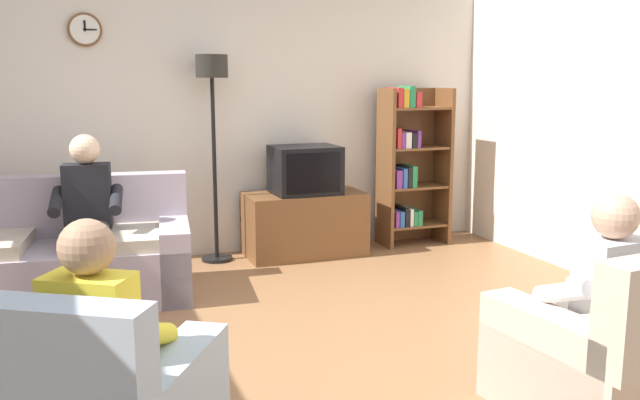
{
  "coord_description": "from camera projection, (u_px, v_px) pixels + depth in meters",
  "views": [
    {
      "loc": [
        -1.22,
        -3.61,
        1.65
      ],
      "look_at": [
        0.39,
        0.7,
        0.82
      ],
      "focal_mm": 37.96,
      "sensor_mm": 36.0,
      "label": 1
    }
  ],
  "objects": [
    {
      "name": "person_in_left_armchair",
      "position": [
        104.0,
        338.0,
        2.75
      ],
      "size": [
        0.61,
        0.64,
        1.12
      ],
      "color": "yellow",
      "rests_on": "ground_plane"
    },
    {
      "name": "tv",
      "position": [
        305.0,
        170.0,
        6.23
      ],
      "size": [
        0.6,
        0.49,
        0.44
      ],
      "color": "black",
      "rests_on": "tv_stand"
    },
    {
      "name": "tv_stand",
      "position": [
        304.0,
        224.0,
        6.35
      ],
      "size": [
        1.1,
        0.56,
        0.59
      ],
      "color": "brown",
      "rests_on": "ground_plane"
    },
    {
      "name": "person_on_couch",
      "position": [
        87.0,
        209.0,
        4.98
      ],
      "size": [
        0.55,
        0.57,
        1.24
      ],
      "color": "black",
      "rests_on": "ground_plane"
    },
    {
      "name": "person_in_right_armchair",
      "position": [
        595.0,
        293.0,
        3.33
      ],
      "size": [
        0.54,
        0.56,
        1.12
      ],
      "color": "silver",
      "rests_on": "ground_plane"
    },
    {
      "name": "bookshelf",
      "position": [
        409.0,
        164.0,
        6.71
      ],
      "size": [
        0.68,
        0.36,
        1.57
      ],
      "color": "brown",
      "rests_on": "ground_plane"
    },
    {
      "name": "couch",
      "position": [
        61.0,
        258.0,
        5.08
      ],
      "size": [
        2.0,
        1.12,
        0.9
      ],
      "color": "#A899A8",
      "rests_on": "ground_plane"
    },
    {
      "name": "armchair_near_bookshelf",
      "position": [
        605.0,
        360.0,
        3.3
      ],
      "size": [
        0.89,
        0.96,
        0.9
      ],
      "color": "#BCAD99",
      "rests_on": "ground_plane"
    },
    {
      "name": "floor_lamp",
      "position": [
        212.0,
        101.0,
        5.95
      ],
      "size": [
        0.28,
        0.28,
        1.85
      ],
      "color": "black",
      "rests_on": "ground_plane"
    },
    {
      "name": "back_wall_assembly",
      "position": [
        206.0,
        111.0,
        6.25
      ],
      "size": [
        6.2,
        0.17,
        2.7
      ],
      "color": "silver",
      "rests_on": "ground_plane"
    },
    {
      "name": "ground_plane",
      "position": [
        299.0,
        358.0,
        4.04
      ],
      "size": [
        12.0,
        12.0,
        0.0
      ],
      "primitive_type": "plane",
      "color": "#8C603D"
    }
  ]
}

